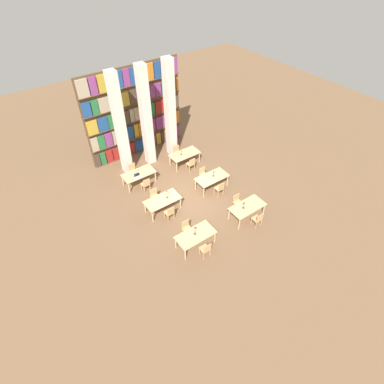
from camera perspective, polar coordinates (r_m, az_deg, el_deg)
name	(u,v)px	position (r m, az deg, el deg)	size (l,w,h in m)	color
ground_plane	(189,198)	(16.37, -0.55, -1.20)	(40.00, 40.00, 0.00)	brown
bookshelf_bank	(135,113)	(18.85, -10.79, 14.56)	(6.23, 0.35, 5.50)	brown
pillar_left	(120,126)	(17.04, -13.54, 12.07)	(0.52, 0.52, 6.00)	silver
pillar_center	(146,118)	(17.58, -8.76, 13.78)	(0.52, 0.52, 6.00)	silver
pillar_right	(170,110)	(18.25, -4.23, 15.29)	(0.52, 0.52, 6.00)	silver
reading_table_0	(196,236)	(13.74, 0.69, -8.31)	(1.84, 0.93, 0.74)	tan
chair_0	(206,249)	(13.54, 2.66, -10.78)	(0.42, 0.40, 0.86)	tan
chair_1	(187,228)	(14.29, -1.01, -6.87)	(0.42, 0.40, 0.86)	tan
desk_lamp_0	(195,229)	(13.44, 0.56, -7.08)	(0.14, 0.14, 0.50)	brown
reading_table_1	(247,207)	(15.20, 10.49, -2.92)	(1.84, 0.93, 0.74)	tan
chair_2	(258,219)	(15.02, 12.41, -5.04)	(0.42, 0.40, 0.86)	tan
chair_3	(237,202)	(15.70, 8.61, -1.81)	(0.42, 0.40, 0.86)	tan
desk_lamp_1	(244,204)	(14.83, 9.87, -2.29)	(0.14, 0.14, 0.40)	brown
reading_table_2	(163,201)	(15.35, -5.63, -1.68)	(1.84, 0.93, 0.74)	tan
chair_4	(170,213)	(15.01, -4.26, -3.92)	(0.42, 0.40, 0.86)	tan
chair_5	(155,196)	(15.96, -7.12, -0.73)	(0.42, 0.40, 0.86)	tan
desk_lamp_2	(167,193)	(15.16, -4.78, -0.17)	(0.14, 0.14, 0.49)	brown
reading_table_3	(212,178)	(16.66, 3.81, 2.65)	(1.84, 0.93, 0.74)	tan
chair_6	(220,188)	(16.35, 5.33, 0.71)	(0.42, 0.40, 0.86)	tan
chair_7	(203,174)	(17.22, 2.18, 3.42)	(0.42, 0.40, 0.86)	tan
desk_lamp_3	(214,172)	(16.53, 4.13, 3.76)	(0.14, 0.14, 0.39)	brown
reading_table_4	(139,174)	(17.15, -10.12, 3.33)	(1.84, 0.93, 0.74)	tan
chair_8	(146,184)	(16.75, -8.79, 1.53)	(0.42, 0.40, 0.86)	tan
chair_9	(133,170)	(17.82, -11.11, 4.09)	(0.42, 0.40, 0.86)	tan
desk_lamp_4	(135,170)	(16.85, -10.71, 4.22)	(0.14, 0.14, 0.49)	brown
laptop	(138,176)	(16.82, -10.33, 2.93)	(0.32, 0.22, 0.21)	silver
reading_table_5	(185,155)	(18.40, -1.41, 7.10)	(1.84, 0.93, 0.74)	tan
chair_10	(191,164)	(17.99, -0.18, 5.42)	(0.42, 0.40, 0.86)	tan
chair_11	(177,152)	(19.00, -2.81, 7.62)	(0.42, 0.40, 0.86)	tan
desk_lamp_5	(181,150)	(18.09, -2.13, 7.93)	(0.14, 0.14, 0.47)	brown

